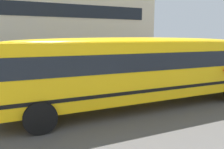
# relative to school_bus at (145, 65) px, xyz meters

# --- Properties ---
(ground_plane) EXTENTS (400.00, 400.00, 0.00)m
(ground_plane) POSITION_rel_school_bus_xyz_m (-3.88, 1.27, -1.70)
(ground_plane) COLOR #54514F
(sidewalk_far) EXTENTS (120.00, 3.00, 0.01)m
(sidewalk_far) POSITION_rel_school_bus_xyz_m (-3.88, 9.25, -1.69)
(sidewalk_far) COLOR gray
(sidewalk_far) RESTS_ON ground_plane
(lane_centreline) EXTENTS (110.00, 0.16, 0.01)m
(lane_centreline) POSITION_rel_school_bus_xyz_m (-3.88, 1.27, -1.70)
(lane_centreline) COLOR silver
(lane_centreline) RESTS_ON ground_plane
(school_bus) EXTENTS (12.86, 3.06, 2.86)m
(school_bus) POSITION_rel_school_bus_xyz_m (0.00, 0.00, 0.00)
(school_bus) COLOR yellow
(school_bus) RESTS_ON ground_plane
(parked_car_red_by_lamppost) EXTENTS (3.90, 1.88, 1.64)m
(parked_car_red_by_lamppost) POSITION_rel_school_bus_xyz_m (11.47, 6.60, -0.85)
(parked_car_red_by_lamppost) COLOR maroon
(parked_car_red_by_lamppost) RESTS_ON ground_plane
(apartment_block_far_centre) EXTENTS (17.62, 13.83, 13.30)m
(apartment_block_far_centre) POSITION_rel_school_bus_xyz_m (-1.52, 17.64, 4.95)
(apartment_block_far_centre) COLOR beige
(apartment_block_far_centre) RESTS_ON ground_plane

